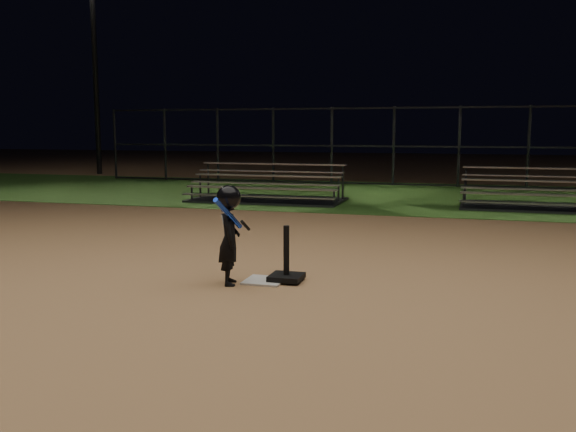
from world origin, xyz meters
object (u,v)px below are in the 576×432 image
Objects in this scene: child_batter at (229,232)px; bleacher_right at (546,201)px; home_plate at (264,281)px; batting_tee at (286,270)px; light_pole_left at (93,48)px; bleacher_left at (267,194)px.

child_batter is 0.31× the size of bleacher_right.
bleacher_right is (4.00, 8.09, 0.18)m from home_plate.
child_batter is (-0.60, -0.31, 0.48)m from batting_tee.
light_pole_left is (-11.65, 15.17, 4.33)m from child_batter.
child_batter is (-0.35, -0.22, 0.60)m from home_plate.
home_plate is 0.12× the size of bleacher_left.
child_batter is at bearing -152.86° from batting_tee.
light_pole_left is (-16.00, 6.86, 4.76)m from bleacher_right.
bleacher_right is (4.35, 8.31, -0.43)m from child_batter.
home_plate is 0.05× the size of light_pole_left.
batting_tee is at bearing -113.35° from bleacher_right.
bleacher_left is 12.80m from light_pole_left.
bleacher_left is 0.46× the size of light_pole_left.
light_pole_left is (-12.00, 14.94, 4.93)m from home_plate.
light_pole_left is at bearing 142.96° from bleacher_left.
bleacher_left is at bearing 109.78° from batting_tee.
home_plate is at bearing -114.54° from bleacher_right.
bleacher_left is (-2.52, 7.78, 0.18)m from home_plate.
light_pole_left reaches higher than bleacher_left.
batting_tee is at bearing -82.68° from child_batter.
batting_tee is 0.17× the size of bleacher_left.
light_pole_left reaches higher than home_plate.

